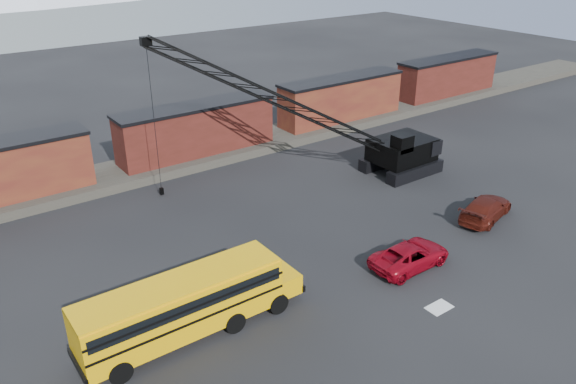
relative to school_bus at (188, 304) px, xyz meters
The scene contains 10 objects.
ground 11.34m from the school_bus, ahead, with size 160.00×160.00×0.00m, color black.
gravel_berm 23.08m from the school_bus, 61.32° to the left, with size 120.00×5.00×0.70m, color #464239.
boxcar_mid 23.05m from the school_bus, 61.32° to the left, with size 13.70×3.10×4.17m.
boxcar_east_near 33.78m from the school_bus, 36.75° to the left, with size 13.70×3.10×4.17m.
boxcar_east_far 47.57m from the school_bus, 25.14° to the left, with size 13.70×3.10×4.17m.
snow_patch 13.05m from the school_bus, 26.64° to the right, with size 1.40×0.90×0.02m, color silver.
school_bus is the anchor object (origin of this frame).
red_pickup 13.45m from the school_bus, ahead, with size 2.38×5.16×1.43m, color maroon.
maroon_suv 21.95m from the school_bus, ahead, with size 2.15×5.28×1.53m, color #47130C.
crawler_crane 18.77m from the school_bus, 40.98° to the left, with size 21.03×9.78×11.81m.
Camera 1 is at (-20.06, -18.83, 18.11)m, focal length 35.00 mm.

